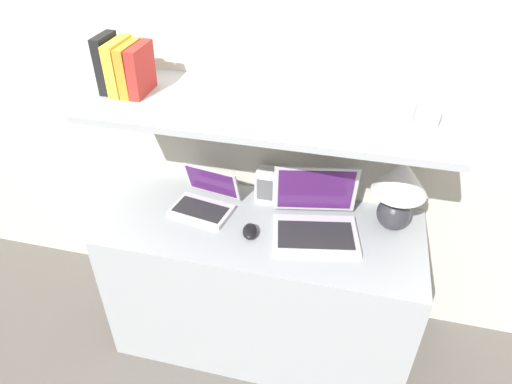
{
  "coord_description": "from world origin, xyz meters",
  "views": [
    {
      "loc": [
        0.33,
        -1.19,
        2.04
      ],
      "look_at": [
        -0.03,
        0.28,
        0.93
      ],
      "focal_mm": 32.0,
      "sensor_mm": 36.0,
      "label": 1
    }
  ],
  "objects_px": {
    "laptop_large": "(315,219)",
    "book_orange": "(131,69)",
    "computer_mouse": "(250,231)",
    "shelf_gadget": "(427,113)",
    "book_yellow": "(120,66)",
    "router_box": "(267,185)",
    "table_lamp": "(399,187)",
    "laptop_small": "(205,201)",
    "book_black": "(108,63)",
    "book_red": "(141,70)"
  },
  "relations": [
    {
      "from": "book_yellow",
      "to": "router_box",
      "type": "bearing_deg",
      "value": 13.03
    },
    {
      "from": "computer_mouse",
      "to": "shelf_gadget",
      "type": "bearing_deg",
      "value": 12.88
    },
    {
      "from": "laptop_large",
      "to": "book_yellow",
      "type": "height_order",
      "value": "book_yellow"
    },
    {
      "from": "laptop_large",
      "to": "book_orange",
      "type": "bearing_deg",
      "value": 177.15
    },
    {
      "from": "table_lamp",
      "to": "shelf_gadget",
      "type": "bearing_deg",
      "value": -66.72
    },
    {
      "from": "book_black",
      "to": "book_orange",
      "type": "relative_size",
      "value": 1.14
    },
    {
      "from": "table_lamp",
      "to": "book_black",
      "type": "xyz_separation_m",
      "value": [
        -1.18,
        -0.06,
        0.44
      ]
    },
    {
      "from": "laptop_small",
      "to": "book_yellow",
      "type": "bearing_deg",
      "value": 178.93
    },
    {
      "from": "laptop_small",
      "to": "laptop_large",
      "type": "bearing_deg",
      "value": -3.69
    },
    {
      "from": "computer_mouse",
      "to": "shelf_gadget",
      "type": "distance_m",
      "value": 0.83
    },
    {
      "from": "book_orange",
      "to": "shelf_gadget",
      "type": "xyz_separation_m",
      "value": [
        1.11,
        0.0,
        -0.06
      ]
    },
    {
      "from": "laptop_small",
      "to": "book_yellow",
      "type": "height_order",
      "value": "book_yellow"
    },
    {
      "from": "router_box",
      "to": "book_black",
      "type": "xyz_separation_m",
      "value": [
        -0.61,
        -0.13,
        0.57
      ]
    },
    {
      "from": "book_black",
      "to": "router_box",
      "type": "bearing_deg",
      "value": 11.98
    },
    {
      "from": "computer_mouse",
      "to": "book_yellow",
      "type": "xyz_separation_m",
      "value": [
        -0.55,
        0.14,
        0.62
      ]
    },
    {
      "from": "laptop_large",
      "to": "book_yellow",
      "type": "distance_m",
      "value": 1.0
    },
    {
      "from": "laptop_large",
      "to": "book_orange",
      "type": "xyz_separation_m",
      "value": [
        -0.77,
        0.04,
        0.58
      ]
    },
    {
      "from": "laptop_small",
      "to": "router_box",
      "type": "bearing_deg",
      "value": 28.0
    },
    {
      "from": "book_black",
      "to": "book_orange",
      "type": "bearing_deg",
      "value": 0.0
    },
    {
      "from": "table_lamp",
      "to": "book_orange",
      "type": "bearing_deg",
      "value": -176.71
    },
    {
      "from": "router_box",
      "to": "book_black",
      "type": "bearing_deg",
      "value": -168.02
    },
    {
      "from": "computer_mouse",
      "to": "book_black",
      "type": "distance_m",
      "value": 0.88
    },
    {
      "from": "table_lamp",
      "to": "computer_mouse",
      "type": "bearing_deg",
      "value": -160.86
    },
    {
      "from": "book_yellow",
      "to": "book_red",
      "type": "height_order",
      "value": "book_yellow"
    },
    {
      "from": "shelf_gadget",
      "to": "laptop_large",
      "type": "bearing_deg",
      "value": -173.69
    },
    {
      "from": "table_lamp",
      "to": "shelf_gadget",
      "type": "xyz_separation_m",
      "value": [
        0.03,
        -0.06,
        0.37
      ]
    },
    {
      "from": "computer_mouse",
      "to": "book_yellow",
      "type": "relative_size",
      "value": 0.53
    },
    {
      "from": "computer_mouse",
      "to": "table_lamp",
      "type": "bearing_deg",
      "value": 19.14
    },
    {
      "from": "router_box",
      "to": "shelf_gadget",
      "type": "relative_size",
      "value": 1.92
    },
    {
      "from": "table_lamp",
      "to": "router_box",
      "type": "xyz_separation_m",
      "value": [
        -0.57,
        0.07,
        -0.13
      ]
    },
    {
      "from": "laptop_large",
      "to": "book_orange",
      "type": "distance_m",
      "value": 0.96
    },
    {
      "from": "laptop_large",
      "to": "computer_mouse",
      "type": "height_order",
      "value": "laptop_large"
    },
    {
      "from": "laptop_small",
      "to": "book_orange",
      "type": "height_order",
      "value": "book_orange"
    },
    {
      "from": "laptop_small",
      "to": "book_yellow",
      "type": "xyz_separation_m",
      "value": [
        -0.31,
        0.01,
        0.6
      ]
    },
    {
      "from": "book_yellow",
      "to": "shelf_gadget",
      "type": "height_order",
      "value": "book_yellow"
    },
    {
      "from": "table_lamp",
      "to": "book_yellow",
      "type": "bearing_deg",
      "value": -176.84
    },
    {
      "from": "table_lamp",
      "to": "shelf_gadget",
      "type": "height_order",
      "value": "shelf_gadget"
    },
    {
      "from": "laptop_large",
      "to": "laptop_small",
      "type": "relative_size",
      "value": 1.36
    },
    {
      "from": "laptop_large",
      "to": "book_black",
      "type": "xyz_separation_m",
      "value": [
        -0.86,
        0.04,
        0.59
      ]
    },
    {
      "from": "table_lamp",
      "to": "computer_mouse",
      "type": "relative_size",
      "value": 3.17
    },
    {
      "from": "book_black",
      "to": "book_red",
      "type": "distance_m",
      "value": 0.14
    },
    {
      "from": "shelf_gadget",
      "to": "book_black",
      "type": "bearing_deg",
      "value": 180.0
    },
    {
      "from": "table_lamp",
      "to": "book_orange",
      "type": "distance_m",
      "value": 1.17
    },
    {
      "from": "shelf_gadget",
      "to": "book_red",
      "type": "bearing_deg",
      "value": 180.0
    },
    {
      "from": "book_yellow",
      "to": "laptop_large",
      "type": "bearing_deg",
      "value": -2.7
    },
    {
      "from": "laptop_small",
      "to": "shelf_gadget",
      "type": "relative_size",
      "value": 3.66
    },
    {
      "from": "router_box",
      "to": "computer_mouse",
      "type": "bearing_deg",
      "value": -92.41
    },
    {
      "from": "computer_mouse",
      "to": "book_orange",
      "type": "xyz_separation_m",
      "value": [
        -0.51,
        0.14,
        0.61
      ]
    },
    {
      "from": "computer_mouse",
      "to": "book_yellow",
      "type": "height_order",
      "value": "book_yellow"
    },
    {
      "from": "table_lamp",
      "to": "shelf_gadget",
      "type": "relative_size",
      "value": 4.15
    }
  ]
}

